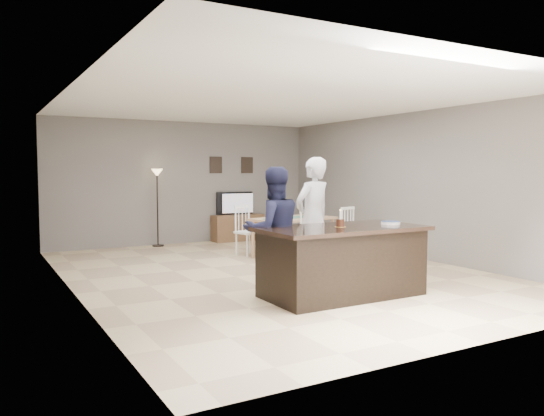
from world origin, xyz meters
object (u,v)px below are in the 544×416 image
television (236,203)px  tv_console (238,228)px  kitchen_island (342,261)px  plate_stack (391,223)px  floor_lamp (157,186)px  birthday_cake (340,223)px  man (273,231)px  woman (313,218)px  dining_table (294,224)px

television → tv_console: bearing=90.0°
kitchen_island → plate_stack: bearing=-6.1°
television → floor_lamp: 1.94m
birthday_cake → floor_lamp: (-0.64, 5.61, 0.33)m
kitchen_island → tv_console: kitchen_island is taller
tv_console → man: bearing=-110.8°
kitchen_island → television: bearing=78.0°
plate_stack → floor_lamp: bearing=104.2°
woman → floor_lamp: size_ratio=1.10×
man → birthday_cake: man is taller
birthday_cake → dining_table: (1.18, 3.03, -0.34)m
man → floor_lamp: bearing=-81.3°
dining_table → woman: bearing=-127.5°
tv_console → plate_stack: (-0.46, -5.65, 0.62)m
man → dining_table: (1.84, 2.46, -0.23)m
tv_console → plate_stack: 5.70m
kitchen_island → plate_stack: (0.74, -0.08, 0.47)m
man → dining_table: size_ratio=0.81×
man → plate_stack: man is taller
television → birthday_cake: 5.80m
television → woman: 4.60m
woman → floor_lamp: bearing=-91.2°
television → dining_table: 2.64m
floor_lamp → birthday_cake: bearing=-83.5°
tv_console → television: television is taller
television → man: size_ratio=0.55×
birthday_cake → dining_table: birthday_cake is taller
television → floor_lamp: (-1.89, -0.05, 0.42)m
tv_console → birthday_cake: bearing=-102.6°
man → birthday_cake: (0.66, -0.57, 0.12)m
television → man: 5.43m
kitchen_island → television: television is taller
man → floor_lamp: 5.06m
tv_console → man: (-1.90, -5.02, 0.53)m
woman → birthday_cake: 1.21m
man → birthday_cake: 0.88m
birthday_cake → man: bearing=138.8°
man → floor_lamp: man is taller
kitchen_island → dining_table: bearing=69.4°
plate_stack → dining_table: size_ratio=0.13×
woman → man: size_ratio=1.09×
television → floor_lamp: bearing=1.5°
tv_console → man: man is taller
man → kitchen_island: bearing=150.9°
woman → man: bearing=16.1°
woman → birthday_cake: (-0.36, -1.15, 0.04)m
tv_console → woman: size_ratio=0.66×
tv_console → man: 5.40m
woman → birthday_cake: woman is taller
television → birthday_cake: (-1.25, -5.66, 0.09)m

